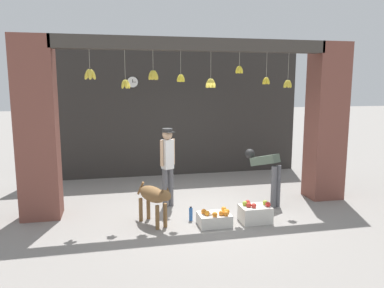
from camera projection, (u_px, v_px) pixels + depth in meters
The scene contains 12 objects.
ground_plane at pixel (197, 211), 7.39m from camera, with size 60.00×60.00×0.00m, color gray.
shop_back_wall at pixel (171, 114), 10.09m from camera, with size 7.14×0.12×3.33m, color #2D2B28.
shop_pillar_left at pixel (37, 129), 6.80m from camera, with size 0.70×0.60×3.33m, color brown.
shop_pillar_right at pixel (326, 122), 8.03m from camera, with size 0.70×0.60×3.33m, color brown.
storefront_awning at pixel (195, 48), 7.00m from camera, with size 5.24×0.29×0.95m.
dog at pixel (154, 196), 6.57m from camera, with size 0.60×0.93×0.75m.
shopkeeper at pixel (168, 161), 7.51m from camera, with size 0.32×0.30×1.60m.
worker_stooping at pixel (266, 169), 7.67m from camera, with size 0.56×0.79×1.11m.
fruit_crate_oranges at pixel (215, 219), 6.61m from camera, with size 0.57×0.42×0.30m.
fruit_crate_apples at pixel (255, 213), 6.77m from camera, with size 0.54×0.41×0.38m.
water_bottle at pixel (191, 214), 6.83m from camera, with size 0.07×0.07×0.27m.
wall_clock at pixel (133, 82), 9.67m from camera, with size 0.29×0.03×0.29m.
Camera 1 is at (-1.61, -6.90, 2.48)m, focal length 35.00 mm.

